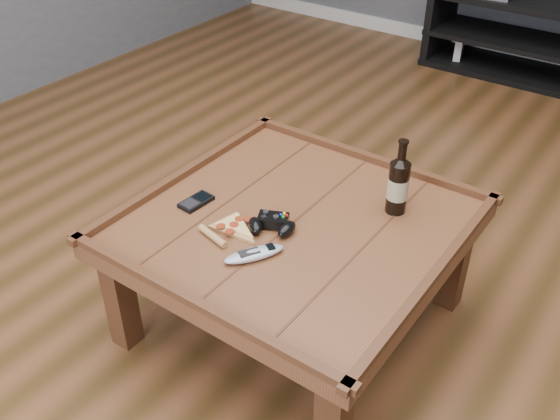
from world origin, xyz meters
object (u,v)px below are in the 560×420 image
Objects in this scene: pizza_slice at (231,228)px; smartphone at (196,202)px; game_controller at (272,224)px; game_console at (459,48)px; remote_control at (254,254)px; beer_bottle at (398,184)px; media_console at (538,41)px; coffee_table at (295,235)px.

smartphone is (-0.19, 0.05, -0.00)m from pizza_slice.
game_controller reaches higher than game_console.
beer_bottle is at bearing 95.53° from remote_control.
beer_bottle reaches higher than smartphone.
beer_bottle is (0.24, -2.51, 0.31)m from media_console.
remote_control is at bearing -94.73° from game_console.
media_console reaches higher than game_console.
game_console is (-0.16, 2.82, -0.35)m from smartphone.
game_controller is (-0.27, -0.33, -0.08)m from beer_bottle.
coffee_table is 2.77m from game_console.
beer_bottle is at bearing -84.57° from media_console.
game_console is (-0.49, -0.04, -0.14)m from media_console.
game_controller is 0.30m from smartphone.
game_console is at bearing 100.25° from coffee_table.
remote_control is at bearing -99.39° from game_controller.
media_console is 8.71× the size of game_controller.
media_console reaches higher than coffee_table.
game_controller is at bearing -90.66° from media_console.
coffee_table reaches higher than smartphone.
media_console is 5.30× the size of beer_bottle.
game_controller is at bearing -111.62° from coffee_table.
media_console reaches higher than remote_control.
beer_bottle reaches higher than coffee_table.
remote_control is at bearing -88.15° from coffee_table.
smartphone is 0.63× the size of remote_control.
media_console is (0.00, 2.75, -0.15)m from coffee_table.
remote_control is at bearing -13.92° from smartphone.
smartphone is 0.36m from remote_control.
game_controller is (-0.03, -0.08, 0.08)m from coffee_table.
pizza_slice is 2.91m from game_console.
remote_control is at bearing -11.41° from pizza_slice.
game_console is at bearing 110.20° from pizza_slice.
beer_bottle is 1.06× the size of pizza_slice.
pizza_slice is at bearing -97.33° from game_console.
game_console is at bearing 106.44° from beer_bottle.
beer_bottle reaches higher than pizza_slice.
coffee_table is 3.90× the size of beer_bottle.
coffee_table is 0.74× the size of media_console.
remote_control is at bearing -89.86° from media_console.
coffee_table is 0.12m from game_controller.
pizza_slice reaches higher than smartphone.
game_controller reaches higher than pizza_slice.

